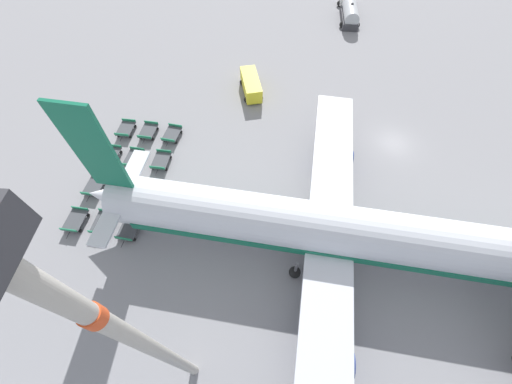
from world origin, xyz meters
TOP-DOWN VIEW (x-y plane):
  - ground_plane at (0.00, 0.00)m, footprint 500.00×500.00m
  - airplane at (13.55, -7.71)m, footprint 35.54×45.57m
  - fuel_tanker_primary at (-27.76, -2.53)m, footprint 9.59×3.36m
  - service_van at (-8.00, -17.00)m, footprint 5.84×3.29m
  - baggage_dolly_row_near_col_a at (0.20, -31.07)m, footprint 3.19×1.88m
  - baggage_dolly_row_near_col_b at (4.28, -31.54)m, footprint 3.21×1.91m
  - baggage_dolly_row_near_col_c at (8.39, -31.85)m, footprint 3.21×1.93m
  - baggage_dolly_row_near_col_d at (12.43, -32.27)m, footprint 3.20×1.91m
  - baggage_dolly_row_mid_a_col_a at (0.40, -28.36)m, footprint 3.21×1.93m
  - baggage_dolly_row_mid_a_col_b at (4.52, -28.90)m, footprint 3.22×1.96m
  - baggage_dolly_row_mid_a_col_c at (8.42, -29.17)m, footprint 3.20×1.90m
  - baggage_dolly_row_mid_a_col_d at (12.51, -29.58)m, footprint 3.20×1.89m
  - baggage_dolly_row_mid_b_col_a at (0.69, -25.51)m, footprint 3.24×2.03m
  - baggage_dolly_row_mid_b_col_b at (4.67, -25.84)m, footprint 3.20×1.89m
  - baggage_dolly_row_mid_b_col_c at (8.89, -26.29)m, footprint 3.23×1.98m
  - baggage_dolly_row_mid_b_col_d at (12.97, -26.89)m, footprint 3.23×1.97m
  - apron_light_mast at (24.00, -18.88)m, footprint 2.00×0.70m

SIDE VIEW (x-z plane):
  - ground_plane at x=0.00m, z-range 0.00..0.00m
  - baggage_dolly_row_near_col_a at x=0.20m, z-range 0.01..0.93m
  - baggage_dolly_row_near_col_b at x=4.28m, z-range 0.01..0.93m
  - baggage_dolly_row_near_col_c at x=8.39m, z-range 0.01..0.93m
  - baggage_dolly_row_near_col_d at x=12.43m, z-range 0.01..0.93m
  - baggage_dolly_row_mid_a_col_a at x=0.40m, z-range 0.01..0.93m
  - baggage_dolly_row_mid_a_col_b at x=4.52m, z-range 0.01..0.93m
  - baggage_dolly_row_mid_a_col_c at x=8.42m, z-range 0.01..0.93m
  - baggage_dolly_row_mid_a_col_d at x=12.51m, z-range 0.01..0.93m
  - baggage_dolly_row_mid_b_col_a at x=0.69m, z-range 0.01..0.93m
  - baggage_dolly_row_mid_b_col_b at x=4.67m, z-range 0.01..0.93m
  - baggage_dolly_row_mid_b_col_c at x=8.89m, z-range 0.01..0.93m
  - baggage_dolly_row_mid_b_col_d at x=12.97m, z-range 0.01..0.93m
  - service_van at x=-8.00m, z-range 0.10..2.13m
  - fuel_tanker_primary at x=-27.76m, z-range -0.18..2.74m
  - airplane at x=13.55m, z-range -3.67..10.54m
  - apron_light_mast at x=24.00m, z-range 1.34..23.72m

